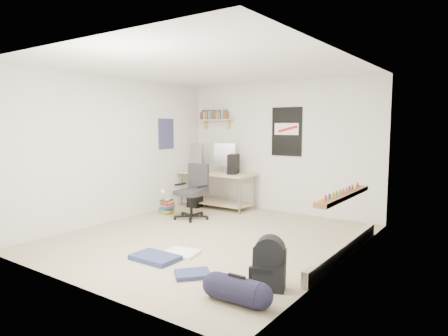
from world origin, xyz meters
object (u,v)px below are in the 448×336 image
Objects in this scene: office_chair at (191,192)px; duffel_bag at (237,289)px; book_stack at (167,206)px; desk at (217,190)px; backpack at (269,269)px.

office_chair is 1.97× the size of duffel_bag.
duffel_bag is at bearing -37.18° from book_stack.
duffel_bag is at bearing -48.07° from desk.
desk reaches higher than book_stack.
desk is at bearing 68.80° from book_stack.
backpack is at bearing 78.85° from duffel_bag.
office_chair is at bearing 135.32° from duffel_bag.
office_chair is 0.70m from book_stack.
desk is 1.58× the size of office_chair.
book_stack is (-3.23, 1.90, -0.05)m from backpack.
office_chair reaches higher than book_stack.
book_stack is (-0.61, 0.01, -0.34)m from office_chair.
desk is 4.09m from backpack.
desk is at bearing 126.96° from duffel_bag.
backpack is 0.88× the size of duffel_bag.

